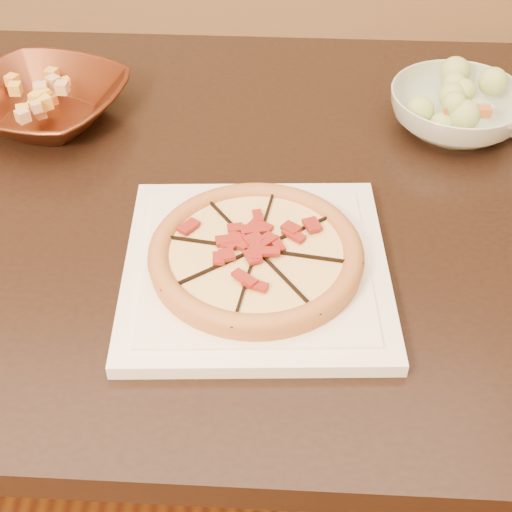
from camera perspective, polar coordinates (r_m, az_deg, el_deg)
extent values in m
cube|color=#633612|center=(1.59, -5.73, -16.88)|extent=(4.00, 4.00, 0.02)
cube|color=black|center=(1.02, -4.59, 4.86)|extent=(1.45, 0.95, 0.04)
cube|color=white|center=(0.86, 0.00, -1.03)|extent=(0.33, 0.33, 0.02)
cube|color=white|center=(0.85, 0.00, -0.49)|extent=(0.28, 0.28, 0.00)
cylinder|color=#C06639|center=(0.85, 0.00, -0.10)|extent=(0.25, 0.25, 0.01)
torus|color=#C06639|center=(0.84, 0.00, 0.30)|extent=(0.26, 0.26, 0.03)
cylinder|color=#FFEEA5|center=(0.84, 0.00, 0.25)|extent=(0.21, 0.21, 0.01)
cube|color=black|center=(0.84, 0.00, 0.50)|extent=(0.05, 0.25, 0.01)
cube|color=black|center=(0.84, 0.00, 0.50)|extent=(0.15, 0.21, 0.01)
cube|color=black|center=(0.84, 0.00, 0.50)|extent=(0.25, 0.05, 0.01)
cube|color=black|center=(0.84, 0.00, 0.50)|extent=(0.21, 0.15, 0.01)
cube|color=maroon|center=(0.83, 1.23, 0.48)|extent=(0.03, 0.02, 0.00)
cube|color=maroon|center=(0.84, 2.86, 0.74)|extent=(0.03, 0.02, 0.00)
cube|color=maroon|center=(0.85, 4.22, 1.52)|extent=(0.03, 0.02, 0.00)
cube|color=maroon|center=(0.85, 1.46, 1.26)|extent=(0.03, 0.02, 0.00)
cube|color=maroon|center=(0.86, 2.26, 2.22)|extent=(0.03, 0.03, 0.00)
cube|color=maroon|center=(0.88, 2.33, 3.40)|extent=(0.02, 0.03, 0.00)
cube|color=maroon|center=(0.86, 0.57, 2.05)|extent=(0.02, 0.03, 0.00)
cube|color=maroon|center=(0.88, 0.05, 3.11)|extent=(0.01, 0.02, 0.00)
cube|color=maroon|center=(0.90, -1.20, 3.99)|extent=(0.02, 0.03, 0.00)
cube|color=maroon|center=(0.86, -1.23, 2.21)|extent=(0.02, 0.03, 0.00)
cube|color=maroon|center=(0.87, -2.79, 2.71)|extent=(0.03, 0.03, 0.00)
cube|color=maroon|center=(0.85, -1.29, 1.22)|extent=(0.03, 0.02, 0.00)
cube|color=maroon|center=(0.85, -2.97, 1.33)|extent=(0.03, 0.02, 0.00)
cube|color=maroon|center=(0.84, -4.75, 0.90)|extent=(0.02, 0.02, 0.00)
cube|color=maroon|center=(0.83, -2.02, 0.41)|extent=(0.03, 0.02, 0.00)
cube|color=maroon|center=(0.82, -3.40, -0.38)|extent=(0.03, 0.02, 0.00)
cube|color=maroon|center=(0.80, -4.30, -1.66)|extent=(0.03, 0.03, 0.00)
cube|color=maroon|center=(0.81, -1.55, -0.74)|extent=(0.03, 0.03, 0.00)
cube|color=maroon|center=(0.80, -1.66, -2.05)|extent=(0.02, 0.03, 0.00)
cube|color=maroon|center=(0.82, -0.20, -0.29)|extent=(0.02, 0.03, 0.00)
cube|color=maroon|center=(0.80, 0.35, -1.44)|extent=(0.02, 0.03, 0.00)
cube|color=maroon|center=(0.79, 1.73, -2.42)|extent=(0.02, 0.03, 0.00)
cube|color=maroon|center=(0.82, 1.10, -0.39)|extent=(0.03, 0.03, 0.00)
cube|color=maroon|center=(0.81, 2.73, -0.91)|extent=(0.03, 0.03, 0.00)
cube|color=maroon|center=(0.82, 4.72, -0.90)|extent=(0.03, 0.02, 0.00)
imported|color=brown|center=(1.17, -16.58, 11.64)|extent=(0.31, 0.31, 0.06)
cube|color=tan|center=(1.15, -17.02, 13.50)|extent=(0.03, 0.03, 0.03)
cube|color=gold|center=(1.15, -16.20, 13.65)|extent=(0.03, 0.03, 0.03)
cube|color=gold|center=(1.16, -15.47, 14.00)|extent=(0.03, 0.03, 0.03)
cube|color=tan|center=(1.17, -15.02, 14.48)|extent=(0.03, 0.03, 0.03)
cube|color=gold|center=(1.16, -16.74, 13.71)|extent=(0.03, 0.03, 0.03)
cube|color=gold|center=(1.17, -16.54, 14.12)|extent=(0.03, 0.03, 0.03)
cube|color=tan|center=(1.19, -16.80, 14.48)|extent=(0.03, 0.03, 0.03)
cube|color=gold|center=(1.15, -17.04, 13.53)|extent=(0.03, 0.03, 0.03)
cube|color=gold|center=(1.17, -17.42, 13.80)|extent=(0.03, 0.03, 0.03)
cube|color=tan|center=(1.18, -18.17, 13.88)|extent=(0.03, 0.03, 0.03)
cube|color=gold|center=(1.18, -19.16, 13.71)|extent=(0.03, 0.03, 0.03)
cube|color=gold|center=(1.15, -17.54, 13.47)|extent=(0.03, 0.03, 0.03)
cube|color=tan|center=(1.15, -18.37, 13.24)|extent=(0.03, 0.03, 0.03)
cube|color=gold|center=(1.14, -19.10, 12.81)|extent=(0.03, 0.03, 0.03)
cube|color=gold|center=(1.15, -17.16, 13.43)|extent=(0.03, 0.03, 0.03)
cube|color=tan|center=(1.14, -17.65, 13.02)|extent=(0.03, 0.03, 0.03)
cube|color=gold|center=(1.12, -17.73, 12.57)|extent=(0.03, 0.03, 0.03)
cube|color=gold|center=(1.11, -17.32, 12.17)|extent=(0.03, 0.03, 0.03)
cube|color=tan|center=(1.14, -16.91, 13.23)|extent=(0.03, 0.03, 0.03)
cube|color=gold|center=(1.13, -16.37, 12.99)|extent=(0.03, 0.03, 0.03)
cube|color=gold|center=(1.12, -15.44, 12.97)|extent=(0.03, 0.03, 0.03)
cube|color=tan|center=(1.15, -16.80, 13.47)|extent=(0.03, 0.03, 0.03)
imported|color=silver|center=(1.14, 15.72, 11.13)|extent=(0.27, 0.27, 0.06)
sphere|color=#9FBB65|center=(1.12, 16.20, 13.29)|extent=(0.04, 0.04, 0.04)
sphere|color=#9FBB65|center=(1.13, 16.95, 13.47)|extent=(0.04, 0.04, 0.04)
sphere|color=#9FBB65|center=(1.15, 16.86, 14.05)|extent=(0.04, 0.04, 0.04)
sphere|color=#9FBB65|center=(1.13, 16.10, 13.57)|extent=(0.04, 0.04, 0.04)
sphere|color=#9FBB65|center=(1.14, 15.21, 14.01)|extent=(0.04, 0.04, 0.04)
sphere|color=#9FBB65|center=(1.12, 16.09, 13.33)|extent=(0.04, 0.04, 0.04)
sphere|color=#9FBB65|center=(1.11, 15.09, 13.38)|extent=(0.04, 0.04, 0.04)
sphere|color=#9FBB65|center=(1.09, 14.55, 12.90)|extent=(0.04, 0.04, 0.04)
sphere|color=#9FBB65|center=(1.11, 15.97, 13.03)|extent=(0.04, 0.04, 0.04)
sphere|color=#9FBB65|center=(1.09, 16.50, 12.44)|extent=(0.04, 0.04, 0.04)
sphere|color=#9FBB65|center=(1.12, 16.36, 13.18)|extent=(0.04, 0.04, 0.04)
sphere|color=#9FBB65|center=(1.11, 17.37, 12.90)|extent=(0.04, 0.04, 0.04)
cube|color=#C0602F|center=(1.15, 17.12, 13.31)|extent=(0.02, 0.02, 0.01)
cube|color=#C0602F|center=(1.13, 14.52, 13.29)|extent=(0.02, 0.02, 0.01)
cube|color=#C0602F|center=(1.10, 16.68, 12.06)|extent=(0.02, 0.02, 0.01)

